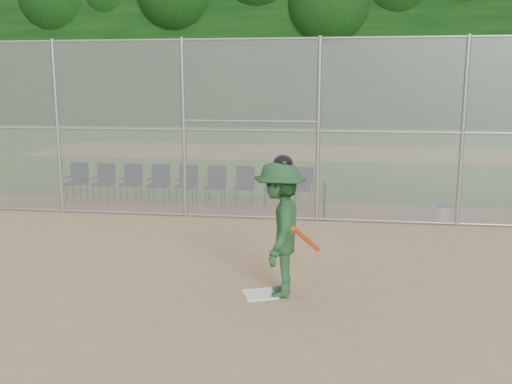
# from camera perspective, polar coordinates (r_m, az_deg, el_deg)

# --- Properties ---
(ground) EXTENTS (100.00, 100.00, 0.00)m
(ground) POSITION_cam_1_polar(r_m,az_deg,el_deg) (8.12, -2.59, -10.94)
(ground) COLOR #A6815C
(ground) RESTS_ON ground
(grass_strip) EXTENTS (100.00, 100.00, 0.00)m
(grass_strip) POSITION_cam_1_polar(r_m,az_deg,el_deg) (25.62, 5.00, 3.97)
(grass_strip) COLOR #2D6D20
(grass_strip) RESTS_ON ground
(dirt_patch_far) EXTENTS (24.00, 24.00, 0.00)m
(dirt_patch_far) POSITION_cam_1_polar(r_m,az_deg,el_deg) (25.62, 5.01, 3.98)
(dirt_patch_far) COLOR tan
(dirt_patch_far) RESTS_ON ground
(backstop_fence) EXTENTS (16.09, 0.09, 4.00)m
(backstop_fence) POSITION_cam_1_polar(r_m,az_deg,el_deg) (12.53, 1.66, 6.47)
(backstop_fence) COLOR gray
(backstop_fence) RESTS_ON ground
(treeline) EXTENTS (81.00, 60.00, 11.00)m
(treeline) POSITION_cam_1_polar(r_m,az_deg,el_deg) (27.56, 5.45, 15.88)
(treeline) COLOR black
(treeline) RESTS_ON ground
(home_plate) EXTENTS (0.59, 0.59, 0.02)m
(home_plate) POSITION_cam_1_polar(r_m,az_deg,el_deg) (8.36, 0.40, -10.20)
(home_plate) COLOR white
(home_plate) RESTS_ON ground
(batter_at_plate) EXTENTS (0.96, 1.39, 2.04)m
(batter_at_plate) POSITION_cam_1_polar(r_m,az_deg,el_deg) (8.09, 2.40, -3.65)
(batter_at_plate) COLOR #1D4823
(batter_at_plate) RESTS_ON ground
(water_cooler) EXTENTS (0.33, 0.33, 0.42)m
(water_cooler) POSITION_cam_1_polar(r_m,az_deg,el_deg) (13.16, 18.18, -2.05)
(water_cooler) COLOR white
(water_cooler) RESTS_ON ground
(spare_bats) EXTENTS (0.36, 0.33, 0.83)m
(spare_bats) POSITION_cam_1_polar(r_m,az_deg,el_deg) (12.87, 6.18, -0.92)
(spare_bats) COLOR #D84C14
(spare_bats) RESTS_ON ground
(chair_0) EXTENTS (0.54, 0.52, 0.96)m
(chair_0) POSITION_cam_1_polar(r_m,az_deg,el_deg) (15.67, -17.52, 0.98)
(chair_0) COLOR #10123C
(chair_0) RESTS_ON ground
(chair_1) EXTENTS (0.54, 0.52, 0.96)m
(chair_1) POSITION_cam_1_polar(r_m,az_deg,el_deg) (15.37, -15.02, 0.92)
(chair_1) COLOR #10123C
(chair_1) RESTS_ON ground
(chair_2) EXTENTS (0.54, 0.52, 0.96)m
(chair_2) POSITION_cam_1_polar(r_m,az_deg,el_deg) (15.09, -12.42, 0.87)
(chair_2) COLOR #10123C
(chair_2) RESTS_ON ground
(chair_3) EXTENTS (0.54, 0.52, 0.96)m
(chair_3) POSITION_cam_1_polar(r_m,az_deg,el_deg) (14.85, -9.73, 0.80)
(chair_3) COLOR #10123C
(chair_3) RESTS_ON ground
(chair_4) EXTENTS (0.54, 0.52, 0.96)m
(chair_4) POSITION_cam_1_polar(r_m,az_deg,el_deg) (14.63, -6.96, 0.74)
(chair_4) COLOR #10123C
(chair_4) RESTS_ON ground
(chair_5) EXTENTS (0.54, 0.52, 0.96)m
(chair_5) POSITION_cam_1_polar(r_m,az_deg,el_deg) (14.46, -4.11, 0.67)
(chair_5) COLOR #10123C
(chair_5) RESTS_ON ground
(chair_6) EXTENTS (0.54, 0.52, 0.96)m
(chair_6) POSITION_cam_1_polar(r_m,az_deg,el_deg) (14.32, -1.20, 0.59)
(chair_6) COLOR #10123C
(chair_6) RESTS_ON ground
(chair_7) EXTENTS (0.54, 0.52, 0.96)m
(chair_7) POSITION_cam_1_polar(r_m,az_deg,el_deg) (14.22, 1.76, 0.52)
(chair_7) COLOR #10123C
(chair_7) RESTS_ON ground
(chair_8) EXTENTS (0.54, 0.52, 0.96)m
(chair_8) POSITION_cam_1_polar(r_m,az_deg,el_deg) (14.15, 4.75, 0.44)
(chair_8) COLOR #10123C
(chair_8) RESTS_ON ground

